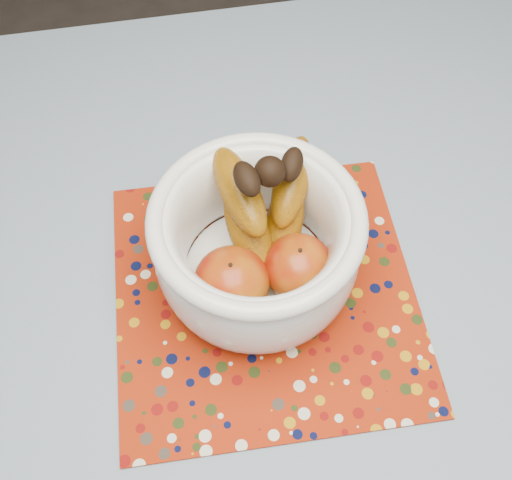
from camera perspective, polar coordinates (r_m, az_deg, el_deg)
table at (r=0.84m, az=2.93°, el=-12.46°), size 1.20×1.20×0.75m
tablecloth at (r=0.76m, az=3.20°, el=-10.42°), size 1.32×1.32×0.01m
placemat at (r=0.78m, az=0.89°, el=-5.06°), size 0.40×0.40×0.00m
fruit_bowl at (r=0.72m, az=0.55°, el=0.25°), size 0.26×0.26×0.21m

